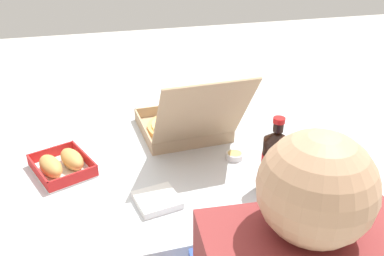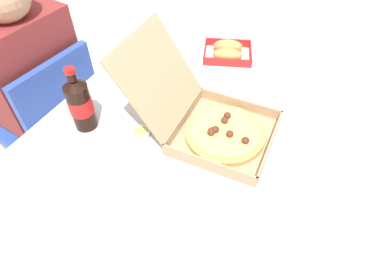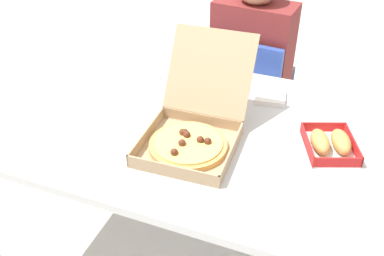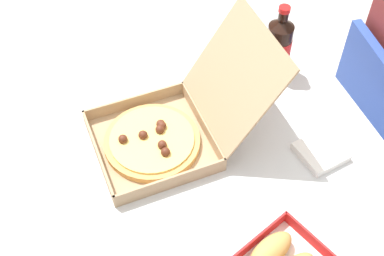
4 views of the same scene
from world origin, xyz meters
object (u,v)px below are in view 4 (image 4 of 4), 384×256
object	(u,v)px
pizza_box_open	(166,130)
paper_menu	(225,25)
dipping_sauce_cup	(222,91)
cola_bottle	(279,45)
napkin_pile	(321,152)

from	to	relation	value
pizza_box_open	paper_menu	size ratio (longest dim) A/B	2.20
paper_menu	dipping_sauce_cup	distance (m)	0.30
pizza_box_open	cola_bottle	bearing A→B (deg)	111.45
pizza_box_open	napkin_pile	distance (m)	0.40
cola_bottle	napkin_pile	xyz separation A→B (m)	(0.33, -0.03, -0.08)
napkin_pile	dipping_sauce_cup	size ratio (longest dim) A/B	1.96
napkin_pile	pizza_box_open	bearing A→B (deg)	-116.11
napkin_pile	paper_menu	bearing A→B (deg)	-176.26
pizza_box_open	napkin_pile	xyz separation A→B (m)	(0.18, 0.36, -0.03)
cola_bottle	paper_menu	world-z (taller)	cola_bottle
napkin_pile	dipping_sauce_cup	xyz separation A→B (m)	(-0.29, -0.16, 0.00)
pizza_box_open	napkin_pile	world-z (taller)	pizza_box_open
pizza_box_open	dipping_sauce_cup	xyz separation A→B (m)	(-0.11, 0.20, -0.03)
paper_menu	napkin_pile	distance (m)	0.56
pizza_box_open	cola_bottle	distance (m)	0.42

